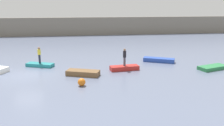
{
  "coord_description": "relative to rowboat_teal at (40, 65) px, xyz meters",
  "views": [
    {
      "loc": [
        4.82,
        -21.68,
        6.39
      ],
      "look_at": [
        8.22,
        1.77,
        0.44
      ],
      "focal_mm": 37.74,
      "sensor_mm": 36.0,
      "label": 1
    }
  ],
  "objects": [
    {
      "name": "rowboat_brown",
      "position": [
        4.4,
        -3.85,
        0.06
      ],
      "size": [
        3.21,
        2.11,
        0.47
      ],
      "primitive_type": "cube",
      "rotation": [
        0.0,
        0.0,
        -0.36
      ],
      "color": "brown",
      "rests_on": "ground_plane"
    },
    {
      "name": "ground_plane",
      "position": [
        -0.76,
        -3.1,
        -0.18
      ],
      "size": [
        120.0,
        120.0,
        0.0
      ],
      "primitive_type": "plane",
      "color": "slate"
    },
    {
      "name": "person_dark_shirt",
      "position": [
        8.52,
        -2.64,
        1.23
      ],
      "size": [
        0.32,
        0.32,
        1.73
      ],
      "color": "#4C4C56",
      "rests_on": "rowboat_red"
    },
    {
      "name": "rowboat_green",
      "position": [
        17.41,
        -3.6,
        0.0
      ],
      "size": [
        3.31,
        2.12,
        0.35
      ],
      "primitive_type": "cube",
      "rotation": [
        0.0,
        0.0,
        0.3
      ],
      "color": "#2D7F47",
      "rests_on": "ground_plane"
    },
    {
      "name": "rowboat_blue",
      "position": [
        13.04,
        0.12,
        0.05
      ],
      "size": [
        3.51,
        2.38,
        0.46
      ],
      "primitive_type": "cube",
      "rotation": [
        0.0,
        0.0,
        -0.45
      ],
      "color": "#2B4CAD",
      "rests_on": "ground_plane"
    },
    {
      "name": "embankment_wall",
      "position": [
        -0.76,
        25.26,
        1.68
      ],
      "size": [
        80.0,
        1.2,
        3.71
      ],
      "primitive_type": "cube",
      "color": "gray",
      "rests_on": "ground_plane"
    },
    {
      "name": "mooring_buoy",
      "position": [
        4.22,
        -6.73,
        0.14
      ],
      "size": [
        0.63,
        0.63,
        0.63
      ],
      "primitive_type": "sphere",
      "color": "orange",
      "rests_on": "ground_plane"
    },
    {
      "name": "rowboat_red",
      "position": [
        8.52,
        -2.64,
        0.04
      ],
      "size": [
        2.94,
        1.25,
        0.44
      ],
      "primitive_type": "cube",
      "rotation": [
        0.0,
        0.0,
        0.11
      ],
      "color": "red",
      "rests_on": "ground_plane"
    },
    {
      "name": "person_yellow_shirt",
      "position": [
        0.0,
        0.0,
        1.14
      ],
      "size": [
        0.32,
        0.32,
        1.72
      ],
      "color": "#232838",
      "rests_on": "rowboat_teal"
    },
    {
      "name": "rowboat_teal",
      "position": [
        0.0,
        0.0,
        0.0
      ],
      "size": [
        3.02,
        1.98,
        0.35
      ],
      "primitive_type": "cube",
      "rotation": [
        0.0,
        0.0,
        -0.38
      ],
      "color": "teal",
      "rests_on": "ground_plane"
    }
  ]
}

